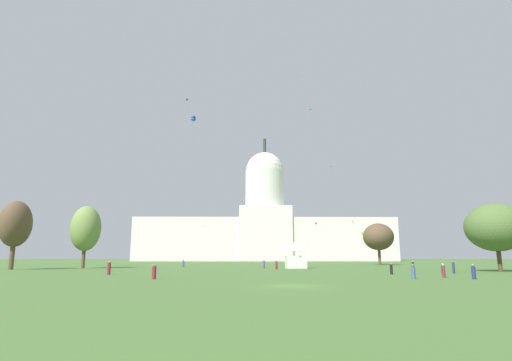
# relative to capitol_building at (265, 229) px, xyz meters

# --- Properties ---
(ground_plane) EXTENTS (800.00, 800.00, 0.00)m
(ground_plane) POSITION_rel_capitol_building_xyz_m (-5.79, -194.59, -17.98)
(ground_plane) COLOR #42662D
(capitol_building) EXTENTS (143.30, 26.83, 70.85)m
(capitol_building) POSITION_rel_capitol_building_xyz_m (0.00, 0.00, 0.00)
(capitol_building) COLOR silver
(capitol_building) RESTS_ON ground_plane
(event_tent) EXTENTS (4.32, 4.49, 5.39)m
(event_tent) POSITION_rel_capitol_building_xyz_m (0.36, -144.61, -15.27)
(event_tent) COLOR white
(event_tent) RESTS_ON ground_plane
(tree_west_far) EXTENTS (8.14, 8.39, 12.73)m
(tree_west_far) POSITION_rel_capitol_building_xyz_m (-43.01, -143.83, -9.92)
(tree_west_far) COLOR brown
(tree_west_far) RESTS_ON ground_plane
(tree_east_mid) EXTENTS (12.23, 12.86, 12.24)m
(tree_east_mid) POSITION_rel_capitol_building_xyz_m (29.76, -107.08, -9.78)
(tree_east_mid) COLOR brown
(tree_east_mid) RESTS_ON ground_plane
(tree_west_near) EXTENTS (5.42, 6.52, 12.67)m
(tree_west_near) POSITION_rel_capitol_building_xyz_m (-52.70, -152.19, -9.69)
(tree_west_near) COLOR brown
(tree_west_near) RESTS_ON ground_plane
(tree_east_far) EXTENTS (10.72, 10.13, 10.83)m
(tree_east_far) POSITION_rel_capitol_building_xyz_m (30.47, -163.82, -11.01)
(tree_east_far) COLOR #4C3823
(tree_east_far) RESTS_ON ground_plane
(person_maroon_front_center) EXTENTS (0.44, 0.44, 1.49)m
(person_maroon_front_center) POSITION_rel_capitol_building_xyz_m (12.61, -182.07, -17.30)
(person_maroon_front_center) COLOR maroon
(person_maroon_front_center) RESTS_ON ground_plane
(person_purple_deep_crowd) EXTENTS (0.54, 0.54, 1.80)m
(person_purple_deep_crowd) POSITION_rel_capitol_building_xyz_m (-6.20, -145.34, -17.17)
(person_purple_deep_crowd) COLOR #703D93
(person_purple_deep_crowd) RESTS_ON ground_plane
(person_denim_mid_left) EXTENTS (0.53, 0.53, 1.57)m
(person_denim_mid_left) POSITION_rel_capitol_building_xyz_m (8.20, -184.50, -17.27)
(person_denim_mid_left) COLOR #3D5684
(person_denim_mid_left) RESTS_ON ground_plane
(person_black_lawn_far_right) EXTENTS (0.56, 0.56, 1.55)m
(person_black_lawn_far_right) POSITION_rel_capitol_building_xyz_m (21.35, -152.08, -17.28)
(person_black_lawn_far_right) COLOR black
(person_black_lawn_far_right) RESTS_ON ground_plane
(person_maroon_near_tree_east) EXTENTS (0.58, 0.58, 1.54)m
(person_maroon_near_tree_east) POSITION_rel_capitol_building_xyz_m (-19.19, -184.53, -17.29)
(person_maroon_near_tree_east) COLOR maroon
(person_maroon_near_tree_east) RESTS_ON ground_plane
(person_denim_edge_east) EXTENTS (0.54, 0.54, 1.69)m
(person_denim_edge_east) POSITION_rel_capitol_building_xyz_m (-23.92, -135.64, -17.22)
(person_denim_edge_east) COLOR #3D5684
(person_denim_edge_east) RESTS_ON ground_plane
(person_black_near_tent) EXTENTS (0.48, 0.48, 1.49)m
(person_black_near_tent) POSITION_rel_capitol_building_xyz_m (9.74, -173.47, -17.30)
(person_black_near_tent) COLOR black
(person_black_near_tent) RESTS_ON ground_plane
(person_navy_back_right) EXTENTS (0.47, 0.47, 1.71)m
(person_navy_back_right) POSITION_rel_capitol_building_xyz_m (19.45, -170.85, -17.17)
(person_navy_back_right) COLOR navy
(person_navy_back_right) RESTS_ON ground_plane
(person_maroon_lawn_far_left) EXTENTS (0.53, 0.53, 1.78)m
(person_maroon_lawn_far_left) POSITION_rel_capitol_building_xyz_m (-27.51, -173.90, -17.17)
(person_maroon_lawn_far_left) COLOR maroon
(person_maroon_lawn_far_left) RESTS_ON ground_plane
(person_navy_mid_center) EXTENTS (0.53, 0.53, 1.57)m
(person_navy_mid_center) POSITION_rel_capitol_building_xyz_m (14.12, -185.49, -17.27)
(person_navy_mid_center) COLOR navy
(person_navy_mid_center) RESTS_ON ground_plane
(person_maroon_front_left) EXTENTS (0.53, 0.53, 1.69)m
(person_maroon_front_left) POSITION_rel_capitol_building_xyz_m (-4.10, -151.89, -17.21)
(person_maroon_front_left) COLOR maroon
(person_maroon_front_left) RESTS_ON ground_plane
(person_navy_mid_right) EXTENTS (0.57, 0.57, 1.47)m
(person_navy_mid_right) POSITION_rel_capitol_building_xyz_m (15.85, -175.22, -17.32)
(person_navy_mid_right) COLOR navy
(person_navy_mid_right) RESTS_ON ground_plane
(kite_red_low) EXTENTS (0.90, 0.89, 3.92)m
(kite_red_low) POSITION_rel_capitol_building_xyz_m (19.92, -54.05, -1.52)
(kite_red_low) COLOR red
(kite_black_high) EXTENTS (1.32, 1.84, 3.71)m
(kite_black_high) POSITION_rel_capitol_building_xyz_m (-28.83, -105.01, 33.88)
(kite_black_high) COLOR black
(kite_blue_high) EXTENTS (1.49, 1.51, 2.63)m
(kite_blue_high) POSITION_rel_capitol_building_xyz_m (-25.65, -115.33, 24.32)
(kite_blue_high) COLOR blue
(kite_white_high) EXTENTS (1.43, 0.56, 0.26)m
(kite_white_high) POSITION_rel_capitol_building_xyz_m (8.00, -109.18, 40.29)
(kite_white_high) COLOR white
(kite_lime_low) EXTENTS (0.64, 0.54, 3.60)m
(kite_lime_low) POSITION_rel_capitol_building_xyz_m (27.25, -98.79, -8.68)
(kite_lime_low) COLOR #8CD133
(kite_magenta_high) EXTENTS (0.84, 1.66, 3.60)m
(kite_magenta_high) POSITION_rel_capitol_building_xyz_m (32.36, -31.93, 28.50)
(kite_magenta_high) COLOR #D1339E
(kite_orange_low) EXTENTS (1.32, 1.95, 2.42)m
(kite_orange_low) POSITION_rel_capitol_building_xyz_m (16.45, -51.39, -7.76)
(kite_orange_low) COLOR orange
(kite_gold_low) EXTENTS (1.74, 1.91, 0.30)m
(kite_gold_low) POSITION_rel_capitol_building_xyz_m (-28.90, -53.52, -3.08)
(kite_gold_low) COLOR gold
(kite_turquoise_high) EXTENTS (1.02, 1.29, 2.95)m
(kite_turquoise_high) POSITION_rel_capitol_building_xyz_m (8.76, -118.41, 25.57)
(kite_turquoise_high) COLOR teal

